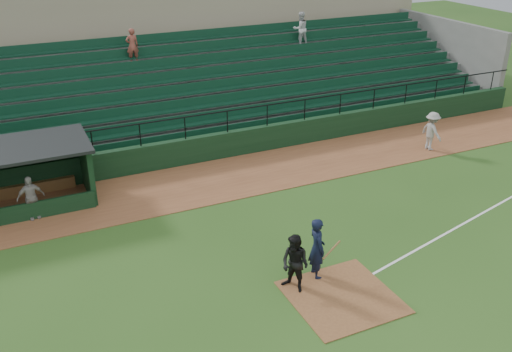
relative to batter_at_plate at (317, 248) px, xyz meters
name	(u,v)px	position (x,y,z in m)	size (l,w,h in m)	color
ground	(324,279)	(0.14, -0.28, -1.01)	(90.00, 90.00, 0.00)	#2B5019
warning_track	(226,178)	(0.14, 7.72, -0.99)	(40.00, 4.00, 0.03)	brown
home_plate_dirt	(342,297)	(0.14, -1.28, -0.99)	(3.00, 3.00, 0.03)	brown
foul_line	(488,210)	(8.14, 0.92, -1.00)	(18.00, 0.09, 0.01)	white
stadium_structure	(165,77)	(0.15, 16.17, 1.30)	(38.00, 13.08, 6.40)	black
batter_at_plate	(317,248)	(0.00, 0.00, 0.00)	(1.07, 0.78, 2.02)	black
umpire	(295,264)	(-0.95, -0.35, -0.08)	(0.90, 0.70, 1.85)	black
runner	(432,131)	(10.12, 6.60, -0.06)	(1.19, 0.68, 1.84)	#A09A95
dugout_player_a	(31,198)	(-7.59, 7.52, -0.13)	(0.99, 0.41, 1.69)	#99938F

